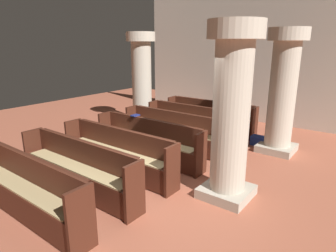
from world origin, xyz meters
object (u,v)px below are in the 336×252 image
object	(u,v)px
pillar_aisle_side	(283,90)
pillar_far_side	(142,78)
pillar_aisle_rear	(231,111)
hymn_book	(135,115)
pew_row_2	(173,129)
lectern	(236,112)
pew_row_1	(193,122)
kneeler_box_blue	(258,141)
pew_row_0	(210,115)
pew_row_5	(77,166)
pew_row_6	(25,186)
pew_row_3	(148,139)
pew_row_4	(117,151)

from	to	relation	value
pillar_aisle_side	pillar_far_side	size ratio (longest dim) A/B	1.00
pillar_aisle_rear	pillar_aisle_side	bearing A→B (deg)	90.00
pillar_aisle_side	hymn_book	world-z (taller)	pillar_aisle_side
pew_row_2	pillar_far_side	distance (m)	2.85
hymn_book	pillar_far_side	bearing A→B (deg)	128.38
pillar_aisle_rear	lectern	world-z (taller)	pillar_aisle_rear
pew_row_1	kneeler_box_blue	xyz separation A→B (m)	(1.77, 0.60, -0.39)
pew_row_0	pillar_aisle_rear	distance (m)	4.34
pew_row_0	hymn_book	bearing A→B (deg)	-101.60
pew_row_5	pew_row_6	world-z (taller)	same
pillar_aisle_side	pew_row_6	bearing A→B (deg)	-113.08
pew_row_0	lectern	world-z (taller)	lectern
pillar_aisle_side	pillar_aisle_rear	bearing A→B (deg)	-90.00
pew_row_2	kneeler_box_blue	xyz separation A→B (m)	(1.77, 1.60, -0.39)
pew_row_0	hymn_book	xyz separation A→B (m)	(-0.58, -2.82, 0.46)
pillar_far_side	pew_row_2	bearing A→B (deg)	-30.32
pew_row_1	kneeler_box_blue	bearing A→B (deg)	18.71
pillar_aisle_side	hymn_book	bearing A→B (deg)	-142.24
pew_row_0	pew_row_1	world-z (taller)	same
pew_row_2	pew_row_6	size ratio (longest dim) A/B	1.00
pew_row_1	lectern	world-z (taller)	lectern
pillar_aisle_side	pew_row_1	bearing A→B (deg)	-169.43
pew_row_6	pillar_aisle_side	world-z (taller)	pillar_aisle_side
pew_row_5	pillar_far_side	distance (m)	5.02
pew_row_6	pillar_aisle_rear	bearing A→B (deg)	47.37
pew_row_0	pew_row_5	bearing A→B (deg)	-90.00
pew_row_3	pillar_aisle_rear	bearing A→B (deg)	-11.86
pew_row_0	pew_row_6	distance (m)	6.02
kneeler_box_blue	pew_row_5	bearing A→B (deg)	-110.97
pew_row_3	pew_row_5	bearing A→B (deg)	-90.00
pew_row_2	pew_row_4	xyz separation A→B (m)	(0.00, -2.01, 0.00)
pew_row_6	lectern	distance (m)	7.26
pew_row_3	lectern	bearing A→B (deg)	85.57
pew_row_6	pillar_aisle_rear	size ratio (longest dim) A/B	0.98
pillar_aisle_rear	hymn_book	distance (m)	3.05
kneeler_box_blue	pillar_aisle_side	bearing A→B (deg)	-16.62
pew_row_6	pillar_aisle_side	xyz separation A→B (m)	(2.32, 5.45, 1.10)
pew_row_5	hymn_book	distance (m)	2.32
pew_row_3	pew_row_6	bearing A→B (deg)	-90.00
pew_row_3	lectern	distance (m)	4.25
pew_row_0	pew_row_3	world-z (taller)	same
pew_row_1	lectern	size ratio (longest dim) A/B	2.78
pew_row_4	pew_row_1	bearing A→B (deg)	90.00
pillar_far_side	lectern	world-z (taller)	pillar_far_side
pillar_aisle_side	kneeler_box_blue	distance (m)	1.59
pew_row_5	pillar_aisle_rear	world-z (taller)	pillar_aisle_rear
pew_row_4	lectern	world-z (taller)	lectern
pew_row_0	pillar_aisle_side	xyz separation A→B (m)	(2.32, -0.57, 1.10)
pew_row_4	hymn_book	xyz separation A→B (m)	(-0.58, 1.20, 0.46)
pew_row_4	pillar_aisle_side	xyz separation A→B (m)	(2.32, 3.44, 1.10)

